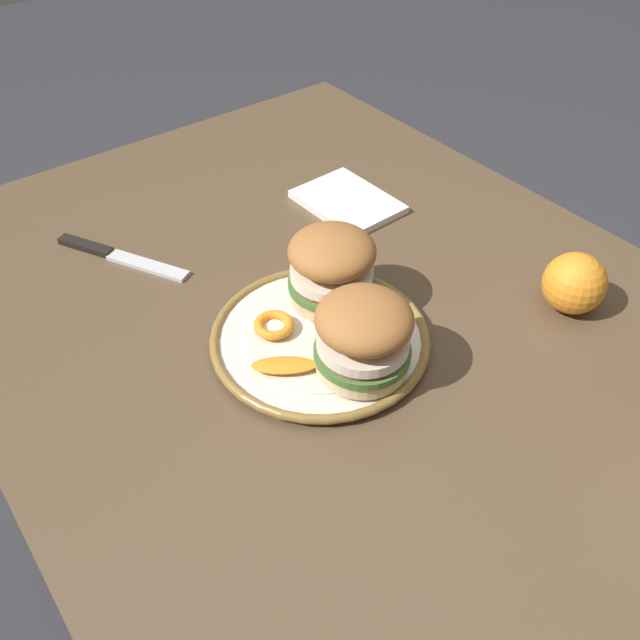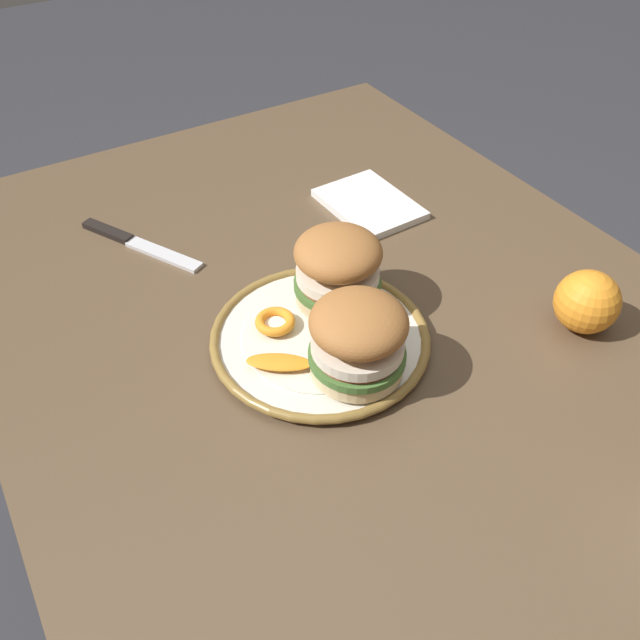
{
  "view_description": "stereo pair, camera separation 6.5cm",
  "coord_description": "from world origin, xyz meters",
  "views": [
    {
      "loc": [
        -0.53,
        0.42,
        1.31
      ],
      "look_at": [
        -0.06,
        0.06,
        0.76
      ],
      "focal_mm": 36.9,
      "sensor_mm": 36.0,
      "label": 1
    },
    {
      "loc": [
        -0.57,
        0.36,
        1.31
      ],
      "look_at": [
        -0.06,
        0.06,
        0.76
      ],
      "focal_mm": 36.9,
      "sensor_mm": 36.0,
      "label": 2
    }
  ],
  "objects": [
    {
      "name": "orange_peel_strip_long",
      "position": [
        -0.09,
        0.12,
        0.74
      ],
      "size": [
        0.07,
        0.08,
        0.01
      ],
      "color": "orange",
      "rests_on": "dinner_plate"
    },
    {
      "name": "dining_table",
      "position": [
        0.0,
        0.0,
        0.62
      ],
      "size": [
        1.13,
        0.89,
        0.72
      ],
      "color": "brown",
      "rests_on": "ground"
    },
    {
      "name": "folded_napkin",
      "position": [
        0.16,
        -0.17,
        0.73
      ],
      "size": [
        0.16,
        0.12,
        0.01
      ],
      "primitive_type": "cube",
      "rotation": [
        0.0,
        0.0,
        0.03
      ],
      "color": "white",
      "rests_on": "dining_table"
    },
    {
      "name": "table_knife",
      "position": [
        0.26,
        0.19,
        0.73
      ],
      "size": [
        0.2,
        0.12,
        0.01
      ],
      "color": "silver",
      "rests_on": "dining_table"
    },
    {
      "name": "orange_peel_curled",
      "position": [
        -0.02,
        0.1,
        0.75
      ],
      "size": [
        0.05,
        0.05,
        0.01
      ],
      "color": "orange",
      "rests_on": "dinner_plate"
    },
    {
      "name": "ground_plane",
      "position": [
        0.0,
        0.0,
        0.0
      ],
      "size": [
        8.0,
        8.0,
        0.0
      ],
      "primitive_type": "plane",
      "color": "#333338"
    },
    {
      "name": "sandwich_half_right",
      "position": [
        -0.14,
        0.05,
        0.79
      ],
      "size": [
        0.15,
        0.15,
        0.1
      ],
      "color": "beige",
      "rests_on": "dinner_plate"
    },
    {
      "name": "whole_orange",
      "position": [
        -0.21,
        -0.25,
        0.76
      ],
      "size": [
        0.08,
        0.08,
        0.08
      ],
      "primitive_type": "sphere",
      "color": "orange",
      "rests_on": "dining_table"
    },
    {
      "name": "sandwich_half_left",
      "position": [
        -0.02,
        -0.0,
        0.79
      ],
      "size": [
        0.15,
        0.15,
        0.1
      ],
      "color": "beige",
      "rests_on": "dinner_plate"
    },
    {
      "name": "dinner_plate",
      "position": [
        -0.06,
        0.06,
        0.73
      ],
      "size": [
        0.28,
        0.28,
        0.02
      ],
      "color": "silver",
      "rests_on": "dining_table"
    }
  ]
}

